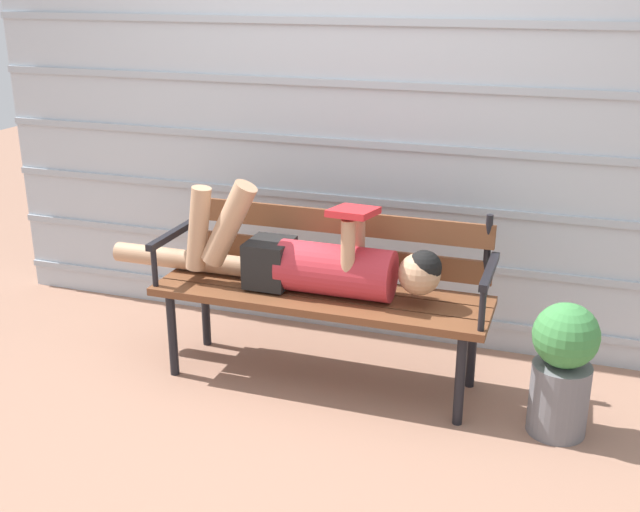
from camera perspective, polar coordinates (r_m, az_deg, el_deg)
ground_plane at (r=3.71m, az=-0.63°, el=-9.93°), size 12.00×12.00×0.00m
house_siding at (r=3.99m, az=2.97°, el=10.44°), size 4.21×0.08×2.39m
park_bench at (r=3.66m, az=0.34°, el=-1.80°), size 1.58×0.47×0.84m
reclining_person at (r=3.58m, az=-0.94°, el=-0.35°), size 1.68×0.26×0.52m
potted_plant at (r=3.42m, az=17.38°, el=-7.75°), size 0.27×0.27×0.59m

